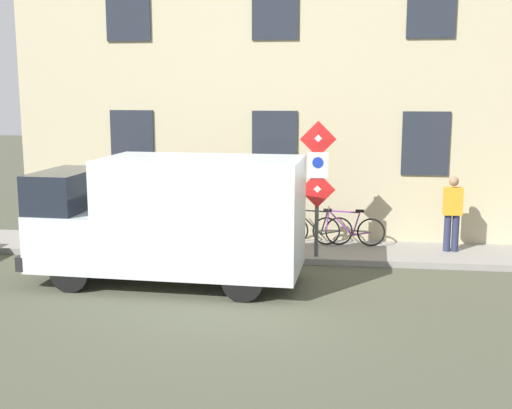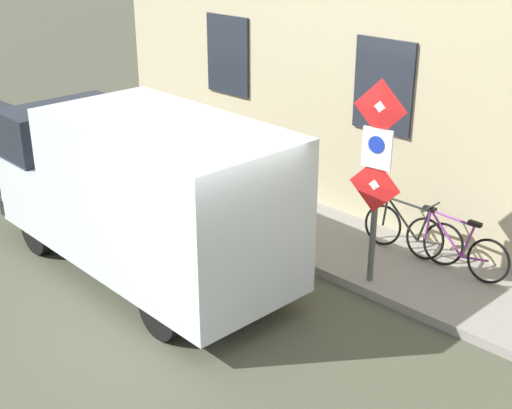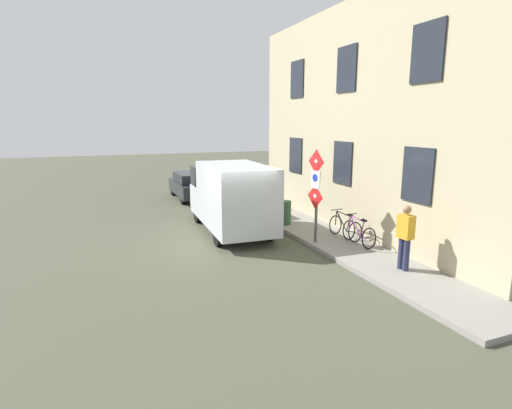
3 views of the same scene
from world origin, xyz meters
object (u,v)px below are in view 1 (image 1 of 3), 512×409
object	(u,v)px
bicycle_black	(316,229)
pedestrian	(452,211)
sign_post_stacked	(318,175)
bicycle_purple	(348,230)
litter_bin	(209,232)
delivery_van	(173,217)

from	to	relation	value
bicycle_black	pedestrian	world-z (taller)	pedestrian
sign_post_stacked	bicycle_purple	xyz separation A→B (m)	(1.19, -0.70, -1.45)
sign_post_stacked	bicycle_black	size ratio (longest dim) A/B	1.67
bicycle_purple	litter_bin	xyz separation A→B (m)	(-1.04, 3.14, 0.08)
bicycle_purple	litter_bin	bearing A→B (deg)	18.63
bicycle_black	litter_bin	world-z (taller)	litter_bin
sign_post_stacked	bicycle_black	xyz separation A→B (m)	(1.19, 0.05, -1.45)
delivery_van	pedestrian	xyz separation A→B (m)	(2.83, -5.75, -0.26)
sign_post_stacked	litter_bin	world-z (taller)	sign_post_stacked
sign_post_stacked	delivery_van	world-z (taller)	sign_post_stacked
sign_post_stacked	pedestrian	xyz separation A→B (m)	(0.92, -3.02, -0.89)
delivery_van	bicycle_black	bearing A→B (deg)	-128.54
bicycle_purple	pedestrian	world-z (taller)	pedestrian
pedestrian	litter_bin	size ratio (longest dim) A/B	1.91
sign_post_stacked	litter_bin	xyz separation A→B (m)	(0.15, 2.44, -1.37)
bicycle_black	litter_bin	xyz separation A→B (m)	(-1.04, 2.38, 0.08)
delivery_van	pedestrian	distance (m)	6.42
bicycle_purple	litter_bin	size ratio (longest dim) A/B	1.90
litter_bin	pedestrian	bearing A→B (deg)	-81.91
sign_post_stacked	pedestrian	world-z (taller)	sign_post_stacked
bicycle_purple	sign_post_stacked	bearing A→B (deg)	59.86
pedestrian	sign_post_stacked	bearing A→B (deg)	-76.90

